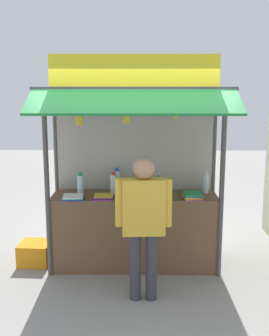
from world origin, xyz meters
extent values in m
plane|color=gray|center=(0.00, 0.00, 0.00)|extent=(20.00, 20.00, 0.00)
cube|color=brown|center=(0.00, 0.00, 0.48)|extent=(2.09, 0.56, 0.95)
cylinder|color=#4C4742|center=(-1.04, -0.28, 1.13)|extent=(0.06, 0.06, 2.27)
cylinder|color=#4C4742|center=(1.04, -0.28, 1.13)|extent=(0.06, 0.06, 2.27)
cylinder|color=#4C4742|center=(-1.04, 0.34, 1.13)|extent=(0.06, 0.06, 2.27)
cylinder|color=#4C4742|center=(1.04, 0.34, 1.13)|extent=(0.06, 0.06, 2.27)
cube|color=#B7B2A8|center=(0.00, 0.34, 1.11)|extent=(2.05, 0.04, 2.22)
cube|color=#3F3F44|center=(0.00, -0.07, 2.29)|extent=(2.29, 0.82, 0.04)
cube|color=#1E7A38|center=(0.00, -0.73, 2.15)|extent=(2.25, 0.51, 0.26)
cube|color=yellow|center=(0.00, -0.43, 2.48)|extent=(1.88, 0.04, 0.35)
cylinder|color=#59544C|center=(0.00, -0.38, 2.19)|extent=(1.98, 0.02, 0.02)
cylinder|color=silver|center=(0.11, 0.09, 1.06)|extent=(0.07, 0.07, 0.21)
cylinder|color=white|center=(0.11, 0.09, 1.18)|extent=(0.04, 0.04, 0.03)
cylinder|color=silver|center=(-0.23, 0.20, 1.09)|extent=(0.09, 0.09, 0.27)
cylinder|color=blue|center=(-0.23, 0.20, 1.25)|extent=(0.06, 0.06, 0.04)
cylinder|color=silver|center=(0.30, 0.09, 1.06)|extent=(0.07, 0.07, 0.21)
cylinder|color=#198C33|center=(0.30, 0.09, 1.18)|extent=(0.04, 0.04, 0.03)
cylinder|color=silver|center=(-0.27, 0.04, 1.08)|extent=(0.08, 0.08, 0.25)
cylinder|color=red|center=(-0.27, 0.04, 1.23)|extent=(0.05, 0.05, 0.03)
cylinder|color=silver|center=(-0.69, 0.01, 1.08)|extent=(0.08, 0.08, 0.25)
cylinder|color=#198C33|center=(-0.69, 0.01, 1.22)|extent=(0.05, 0.05, 0.03)
cylinder|color=silver|center=(0.92, 0.12, 1.08)|extent=(0.08, 0.08, 0.25)
cylinder|color=white|center=(0.92, 0.12, 1.22)|extent=(0.05, 0.05, 0.03)
cube|color=purple|center=(0.71, -0.14, 0.96)|extent=(0.24, 0.28, 0.01)
cube|color=orange|center=(0.71, -0.14, 0.97)|extent=(0.24, 0.28, 0.01)
cube|color=yellow|center=(0.70, -0.14, 0.98)|extent=(0.23, 0.28, 0.01)
cube|color=blue|center=(0.72, -0.14, 1.00)|extent=(0.23, 0.28, 0.01)
cube|color=green|center=(0.72, -0.13, 1.01)|extent=(0.24, 0.28, 0.01)
cube|color=green|center=(0.72, -0.15, 1.02)|extent=(0.22, 0.27, 0.01)
cube|color=black|center=(0.15, -0.09, 0.96)|extent=(0.21, 0.27, 0.01)
cube|color=orange|center=(0.14, -0.09, 0.97)|extent=(0.21, 0.27, 0.01)
cube|color=orange|center=(0.15, -0.09, 0.98)|extent=(0.21, 0.27, 0.01)
cube|color=white|center=(0.15, -0.10, 0.99)|extent=(0.21, 0.27, 0.01)
cube|color=purple|center=(-0.38, -0.17, 0.96)|extent=(0.24, 0.24, 0.01)
cube|color=purple|center=(-0.39, -0.18, 0.97)|extent=(0.23, 0.22, 0.01)
cube|color=black|center=(-0.39, -0.17, 0.98)|extent=(0.25, 0.24, 0.01)
cube|color=purple|center=(-0.39, -0.18, 0.99)|extent=(0.24, 0.24, 0.01)
cube|color=yellow|center=(-0.38, -0.17, 0.99)|extent=(0.23, 0.23, 0.01)
cube|color=blue|center=(-0.74, -0.20, 0.96)|extent=(0.24, 0.24, 0.01)
cube|color=blue|center=(-0.74, -0.18, 0.97)|extent=(0.26, 0.26, 0.01)
cube|color=green|center=(-0.74, -0.20, 0.98)|extent=(0.25, 0.25, 0.01)
cube|color=white|center=(-0.75, -0.20, 0.99)|extent=(0.26, 0.26, 0.01)
cylinder|color=#332D23|center=(-0.09, -0.38, 2.12)|extent=(0.01, 0.01, 0.10)
cylinder|color=olive|center=(-0.09, -0.38, 2.05)|extent=(0.04, 0.04, 0.04)
ellipsoid|color=yellow|center=(-0.07, -0.38, 1.97)|extent=(0.04, 0.07, 0.16)
ellipsoid|color=yellow|center=(-0.07, -0.36, 1.97)|extent=(0.08, 0.06, 0.17)
ellipsoid|color=yellow|center=(-0.09, -0.36, 1.97)|extent=(0.08, 0.04, 0.16)
ellipsoid|color=yellow|center=(-0.11, -0.37, 1.97)|extent=(0.06, 0.07, 0.17)
ellipsoid|color=yellow|center=(-0.11, -0.39, 1.97)|extent=(0.05, 0.07, 0.16)
ellipsoid|color=yellow|center=(-0.09, -0.40, 1.97)|extent=(0.07, 0.05, 0.16)
ellipsoid|color=yellow|center=(-0.07, -0.40, 1.97)|extent=(0.08, 0.07, 0.17)
cylinder|color=#332D23|center=(-0.62, -0.38, 2.11)|extent=(0.01, 0.01, 0.13)
cylinder|color=olive|center=(-0.62, -0.38, 2.02)|extent=(0.04, 0.04, 0.04)
ellipsoid|color=yellow|center=(-0.60, -0.38, 1.94)|extent=(0.04, 0.08, 0.16)
ellipsoid|color=yellow|center=(-0.61, -0.37, 1.94)|extent=(0.06, 0.06, 0.16)
ellipsoid|color=yellow|center=(-0.63, -0.36, 1.94)|extent=(0.08, 0.05, 0.16)
ellipsoid|color=yellow|center=(-0.64, -0.37, 1.94)|extent=(0.06, 0.08, 0.16)
ellipsoid|color=yellow|center=(-0.65, -0.39, 1.94)|extent=(0.06, 0.09, 0.16)
ellipsoid|color=yellow|center=(-0.63, -0.40, 1.94)|extent=(0.08, 0.05, 0.16)
ellipsoid|color=yellow|center=(-0.60, -0.40, 1.94)|extent=(0.08, 0.07, 0.16)
cylinder|color=#332D23|center=(0.47, -0.38, 2.14)|extent=(0.01, 0.01, 0.07)
cylinder|color=olive|center=(0.47, -0.38, 2.08)|extent=(0.04, 0.04, 0.04)
ellipsoid|color=yellow|center=(0.49, -0.38, 2.01)|extent=(0.03, 0.06, 0.13)
ellipsoid|color=yellow|center=(0.48, -0.37, 2.01)|extent=(0.05, 0.05, 0.13)
ellipsoid|color=yellow|center=(0.47, -0.36, 2.01)|extent=(0.06, 0.03, 0.13)
ellipsoid|color=yellow|center=(0.46, -0.37, 2.01)|extent=(0.06, 0.05, 0.13)
ellipsoid|color=yellow|center=(0.46, -0.37, 2.01)|extent=(0.04, 0.05, 0.13)
ellipsoid|color=yellow|center=(0.45, -0.39, 2.01)|extent=(0.05, 0.06, 0.13)
ellipsoid|color=yellow|center=(0.46, -0.40, 2.01)|extent=(0.07, 0.05, 0.13)
ellipsoid|color=yellow|center=(0.47, -0.40, 2.01)|extent=(0.07, 0.04, 0.13)
ellipsoid|color=yellow|center=(0.48, -0.39, 2.01)|extent=(0.05, 0.05, 0.13)
cylinder|color=#383842|center=(0.02, -0.87, 0.38)|extent=(0.12, 0.12, 0.76)
cylinder|color=#383842|center=(0.19, -0.87, 0.38)|extent=(0.12, 0.12, 0.76)
cube|color=gold|center=(0.11, -0.87, 1.06)|extent=(0.46, 0.22, 0.60)
cylinder|color=gold|center=(-0.15, -0.87, 1.10)|extent=(0.10, 0.10, 0.51)
cylinder|color=gold|center=(0.36, -0.87, 1.10)|extent=(0.10, 0.10, 0.51)
sphere|color=tan|center=(0.11, -0.87, 1.47)|extent=(0.23, 0.23, 0.23)
cube|color=orange|center=(-1.32, 0.08, 0.14)|extent=(0.42, 0.42, 0.28)
camera|label=1|loc=(0.06, -5.13, 2.31)|focal=44.68mm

